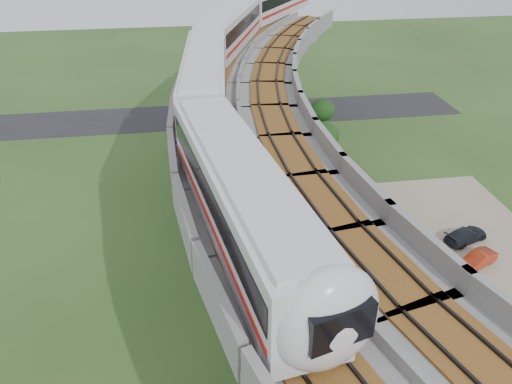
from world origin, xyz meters
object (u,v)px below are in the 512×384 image
car_red (478,259)px  car_white (467,321)px  metro_train (245,52)px  car_dark (466,235)px

car_red → car_white: bearing=-59.2°
metro_train → car_red: 23.23m
car_red → car_dark: 2.97m
car_dark → car_red: bearing=145.9°
car_red → metro_train: bearing=-156.9°
car_white → car_red: size_ratio=1.22×
metro_train → car_red: (14.82, -13.50, -11.74)m
car_white → car_red: (3.87, 5.61, -0.14)m
car_dark → car_white: bearing=131.1°
car_white → car_red: car_white is taller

